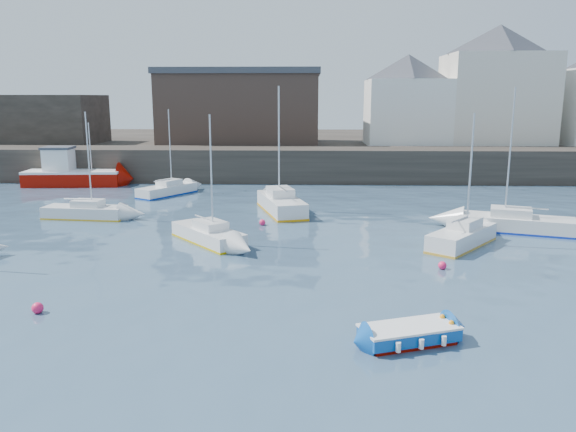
{
  "coord_description": "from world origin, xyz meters",
  "views": [
    {
      "loc": [
        0.99,
        -16.63,
        7.58
      ],
      "look_at": [
        0.0,
        12.0,
        1.5
      ],
      "focal_mm": 35.0,
      "sensor_mm": 36.0,
      "label": 1
    }
  ],
  "objects_px": {
    "sailboat_d": "(515,223)",
    "buoy_far": "(262,225)",
    "blue_dinghy": "(409,333)",
    "sailboat_c": "(462,236)",
    "sailboat_f": "(281,203)",
    "sailboat_e": "(85,212)",
    "sailboat_h": "(167,190)",
    "sailboat_b": "(208,234)",
    "buoy_near": "(38,313)",
    "fishing_boat": "(71,173)",
    "buoy_mid": "(442,269)"
  },
  "relations": [
    {
      "from": "sailboat_e",
      "to": "buoy_far",
      "type": "relative_size",
      "value": 17.78
    },
    {
      "from": "sailboat_f",
      "to": "buoy_far",
      "type": "distance_m",
      "value": 4.17
    },
    {
      "from": "fishing_boat",
      "to": "sailboat_d",
      "type": "bearing_deg",
      "value": -26.4
    },
    {
      "from": "sailboat_e",
      "to": "sailboat_h",
      "type": "bearing_deg",
      "value": 70.62
    },
    {
      "from": "sailboat_e",
      "to": "sailboat_f",
      "type": "height_order",
      "value": "sailboat_f"
    },
    {
      "from": "fishing_boat",
      "to": "sailboat_f",
      "type": "xyz_separation_m",
      "value": [
        18.95,
        -11.11,
        -0.47
      ]
    },
    {
      "from": "sailboat_c",
      "to": "sailboat_f",
      "type": "distance_m",
      "value": 12.98
    },
    {
      "from": "fishing_boat",
      "to": "sailboat_f",
      "type": "bearing_deg",
      "value": -30.39
    },
    {
      "from": "fishing_boat",
      "to": "sailboat_d",
      "type": "relative_size",
      "value": 1.03
    },
    {
      "from": "blue_dinghy",
      "to": "buoy_near",
      "type": "height_order",
      "value": "blue_dinghy"
    },
    {
      "from": "sailboat_b",
      "to": "sailboat_e",
      "type": "relative_size",
      "value": 1.0
    },
    {
      "from": "sailboat_e",
      "to": "sailboat_d",
      "type": "bearing_deg",
      "value": -5.81
    },
    {
      "from": "sailboat_c",
      "to": "buoy_mid",
      "type": "xyz_separation_m",
      "value": [
        -1.95,
        -4.06,
        -0.52
      ]
    },
    {
      "from": "sailboat_d",
      "to": "buoy_far",
      "type": "relative_size",
      "value": 21.58
    },
    {
      "from": "fishing_boat",
      "to": "sailboat_b",
      "type": "height_order",
      "value": "sailboat_b"
    },
    {
      "from": "sailboat_b",
      "to": "blue_dinghy",
      "type": "bearing_deg",
      "value": -55.37
    },
    {
      "from": "sailboat_h",
      "to": "buoy_near",
      "type": "distance_m",
      "value": 24.77
    },
    {
      "from": "sailboat_f",
      "to": "sailboat_h",
      "type": "relative_size",
      "value": 1.25
    },
    {
      "from": "sailboat_f",
      "to": "buoy_mid",
      "type": "bearing_deg",
      "value": -58.03
    },
    {
      "from": "sailboat_c",
      "to": "sailboat_e",
      "type": "height_order",
      "value": "sailboat_c"
    },
    {
      "from": "sailboat_b",
      "to": "buoy_mid",
      "type": "distance_m",
      "value": 12.18
    },
    {
      "from": "sailboat_b",
      "to": "sailboat_h",
      "type": "relative_size",
      "value": 1.01
    },
    {
      "from": "buoy_near",
      "to": "buoy_far",
      "type": "bearing_deg",
      "value": 64.19
    },
    {
      "from": "sailboat_f",
      "to": "buoy_far",
      "type": "relative_size",
      "value": 22.02
    },
    {
      "from": "sailboat_b",
      "to": "buoy_far",
      "type": "height_order",
      "value": "sailboat_b"
    },
    {
      "from": "sailboat_c",
      "to": "sailboat_f",
      "type": "height_order",
      "value": "sailboat_f"
    },
    {
      "from": "sailboat_b",
      "to": "sailboat_d",
      "type": "bearing_deg",
      "value": 10.08
    },
    {
      "from": "sailboat_d",
      "to": "sailboat_h",
      "type": "distance_m",
      "value": 25.72
    },
    {
      "from": "fishing_boat",
      "to": "buoy_far",
      "type": "height_order",
      "value": "fishing_boat"
    },
    {
      "from": "sailboat_f",
      "to": "buoy_far",
      "type": "xyz_separation_m",
      "value": [
        -0.95,
        -4.02,
        -0.58
      ]
    },
    {
      "from": "blue_dinghy",
      "to": "buoy_far",
      "type": "xyz_separation_m",
      "value": [
        -5.92,
        16.42,
        -0.33
      ]
    },
    {
      "from": "blue_dinghy",
      "to": "sailboat_b",
      "type": "relative_size",
      "value": 0.5
    },
    {
      "from": "fishing_boat",
      "to": "buoy_far",
      "type": "relative_size",
      "value": 22.28
    },
    {
      "from": "sailboat_f",
      "to": "buoy_far",
      "type": "bearing_deg",
      "value": -103.29
    },
    {
      "from": "fishing_boat",
      "to": "buoy_near",
      "type": "distance_m",
      "value": 31.51
    },
    {
      "from": "sailboat_c",
      "to": "sailboat_f",
      "type": "relative_size",
      "value": 0.82
    },
    {
      "from": "buoy_mid",
      "to": "sailboat_d",
      "type": "bearing_deg",
      "value": 51.78
    },
    {
      "from": "fishing_boat",
      "to": "buoy_mid",
      "type": "xyz_separation_m",
      "value": [
        26.8,
        -23.69,
        -1.05
      ]
    },
    {
      "from": "sailboat_c",
      "to": "sailboat_h",
      "type": "relative_size",
      "value": 1.02
    },
    {
      "from": "sailboat_b",
      "to": "sailboat_d",
      "type": "xyz_separation_m",
      "value": [
        17.23,
        3.06,
        0.05
      ]
    },
    {
      "from": "sailboat_c",
      "to": "sailboat_b",
      "type": "bearing_deg",
      "value": 178.52
    },
    {
      "from": "fishing_boat",
      "to": "buoy_mid",
      "type": "height_order",
      "value": "fishing_boat"
    },
    {
      "from": "sailboat_b",
      "to": "buoy_near",
      "type": "relative_size",
      "value": 16.24
    },
    {
      "from": "blue_dinghy",
      "to": "sailboat_c",
      "type": "distance_m",
      "value": 12.87
    },
    {
      "from": "blue_dinghy",
      "to": "sailboat_h",
      "type": "distance_m",
      "value": 30.37
    },
    {
      "from": "blue_dinghy",
      "to": "fishing_boat",
      "type": "height_order",
      "value": "fishing_boat"
    },
    {
      "from": "fishing_boat",
      "to": "buoy_far",
      "type": "bearing_deg",
      "value": -40.05
    },
    {
      "from": "sailboat_d",
      "to": "buoy_mid",
      "type": "xyz_separation_m",
      "value": [
        -5.88,
        -7.47,
        -0.49
      ]
    },
    {
      "from": "sailboat_f",
      "to": "buoy_mid",
      "type": "relative_size",
      "value": 21.89
    },
    {
      "from": "buoy_mid",
      "to": "sailboat_h",
      "type": "bearing_deg",
      "value": 132.16
    }
  ]
}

